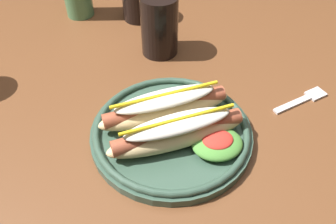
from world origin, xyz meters
TOP-DOWN VIEW (x-y plane):
  - dining_table at (0.00, 0.00)m, footprint 1.43×0.96m
  - hot_dog_plate at (0.04, -0.18)m, footprint 0.27×0.27m
  - fork at (0.30, -0.14)m, footprint 0.12×0.06m
  - soda_cup at (0.06, 0.07)m, footprint 0.08×0.08m

SIDE VIEW (x-z plane):
  - dining_table at x=0.00m, z-range 0.28..1.02m
  - fork at x=0.30m, z-range 0.74..0.74m
  - hot_dog_plate at x=0.04m, z-range 0.73..0.80m
  - soda_cup at x=0.06m, z-range 0.74..0.87m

